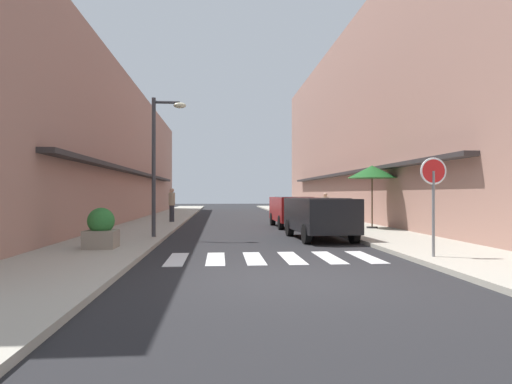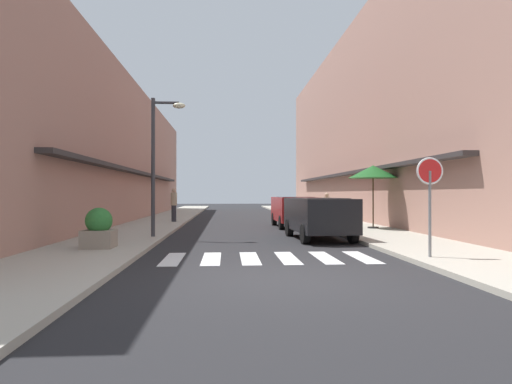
% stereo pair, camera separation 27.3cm
% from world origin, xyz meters
% --- Properties ---
extents(ground_plane, '(91.56, 91.56, 0.00)m').
position_xyz_m(ground_plane, '(0.00, 16.65, 0.00)').
color(ground_plane, '#232326').
extents(sidewalk_left, '(3.02, 58.27, 0.12)m').
position_xyz_m(sidewalk_left, '(-4.75, 16.65, 0.06)').
color(sidewalk_left, '#ADA899').
rests_on(sidewalk_left, ground_plane).
extents(sidewalk_right, '(3.02, 58.27, 0.12)m').
position_xyz_m(sidewalk_right, '(4.75, 16.65, 0.06)').
color(sidewalk_right, '#ADA899').
rests_on(sidewalk_right, ground_plane).
extents(building_row_left, '(5.50, 39.46, 8.04)m').
position_xyz_m(building_row_left, '(-8.75, 17.73, 4.02)').
color(building_row_left, '#A87A6B').
rests_on(building_row_left, ground_plane).
extents(building_row_right, '(5.50, 39.46, 11.66)m').
position_xyz_m(building_row_right, '(8.75, 17.73, 5.83)').
color(building_row_right, '#A87A6B').
rests_on(building_row_right, ground_plane).
extents(crosswalk, '(5.20, 2.20, 0.01)m').
position_xyz_m(crosswalk, '(-0.00, 2.62, 0.01)').
color(crosswalk, silver).
rests_on(crosswalk, ground_plane).
extents(parked_car_near, '(1.97, 4.09, 1.47)m').
position_xyz_m(parked_car_near, '(2.19, 6.95, 0.92)').
color(parked_car_near, black).
rests_on(parked_car_near, ground_plane).
extents(parked_car_mid, '(1.87, 4.13, 1.47)m').
position_xyz_m(parked_car_mid, '(2.19, 12.59, 0.92)').
color(parked_car_mid, maroon).
rests_on(parked_car_mid, ground_plane).
extents(round_street_sign, '(0.65, 0.07, 2.36)m').
position_xyz_m(round_street_sign, '(3.76, 1.79, 1.92)').
color(round_street_sign, slate).
rests_on(round_street_sign, sidewalk_right).
extents(street_lamp, '(1.19, 0.28, 4.85)m').
position_xyz_m(street_lamp, '(-3.42, 7.26, 3.12)').
color(street_lamp, '#38383D').
rests_on(street_lamp, sidewalk_left).
extents(cafe_umbrella, '(2.14, 2.14, 2.73)m').
position_xyz_m(cafe_umbrella, '(5.31, 10.37, 2.56)').
color(cafe_umbrella, '#262626').
rests_on(cafe_umbrella, sidewalk_right).
extents(planter_corner, '(0.83, 0.83, 1.11)m').
position_xyz_m(planter_corner, '(-4.59, 4.12, 0.63)').
color(planter_corner, gray).
rests_on(planter_corner, sidewalk_left).
extents(pedestrian_walking_near, '(0.34, 0.34, 1.80)m').
position_xyz_m(pedestrian_walking_near, '(-3.89, 15.47, 1.07)').
color(pedestrian_walking_near, '#282B33').
rests_on(pedestrian_walking_near, sidewalk_left).
extents(pedestrian_walking_far, '(0.34, 0.34, 1.55)m').
position_xyz_m(pedestrian_walking_far, '(3.84, 12.88, 0.93)').
color(pedestrian_walking_far, '#282B33').
rests_on(pedestrian_walking_far, sidewalk_right).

